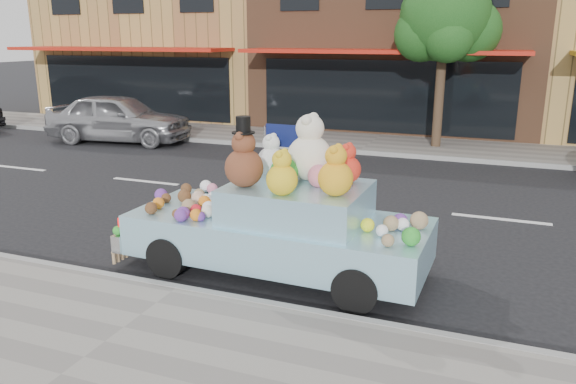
% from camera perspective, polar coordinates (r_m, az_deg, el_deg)
% --- Properties ---
extents(ground, '(120.00, 120.00, 0.00)m').
position_cam_1_polar(ground, '(12.06, 1.52, -0.64)').
color(ground, black).
rests_on(ground, ground).
extents(near_sidewalk, '(60.00, 3.00, 0.12)m').
position_cam_1_polar(near_sidewalk, '(6.73, -18.06, -14.65)').
color(near_sidewalk, gray).
rests_on(near_sidewalk, ground).
extents(far_sidewalk, '(60.00, 3.00, 0.12)m').
position_cam_1_polar(far_sidewalk, '(18.14, 8.46, 4.90)').
color(far_sidewalk, gray).
rests_on(far_sidewalk, ground).
extents(near_kerb, '(60.00, 0.12, 0.13)m').
position_cam_1_polar(near_kerb, '(7.80, -11.10, -9.77)').
color(near_kerb, gray).
rests_on(near_kerb, ground).
extents(far_kerb, '(60.00, 0.12, 0.13)m').
position_cam_1_polar(far_kerb, '(16.71, 7.30, 4.04)').
color(far_kerb, gray).
rests_on(far_kerb, ground).
extents(storefront_left, '(10.00, 9.80, 7.30)m').
position_cam_1_polar(storefront_left, '(26.76, -10.53, 15.91)').
color(storefront_left, '#A78546').
rests_on(storefront_left, ground).
extents(storefront_mid, '(10.00, 9.80, 7.30)m').
position_cam_1_polar(storefront_mid, '(23.21, 11.97, 15.93)').
color(storefront_mid, brown).
rests_on(storefront_mid, ground).
extents(street_tree, '(3.00, 2.70, 5.22)m').
position_cam_1_polar(street_tree, '(17.56, 15.70, 16.08)').
color(street_tree, '#38281C').
rests_on(street_tree, ground).
extents(car_silver, '(4.87, 2.46, 1.59)m').
position_cam_1_polar(car_silver, '(19.22, -16.82, 7.22)').
color(car_silver, '#A2A2A6').
rests_on(car_silver, ground).
extents(art_car, '(4.53, 1.87, 2.33)m').
position_cam_1_polar(art_car, '(8.09, -0.78, -2.78)').
color(art_car, black).
rests_on(art_car, ground).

